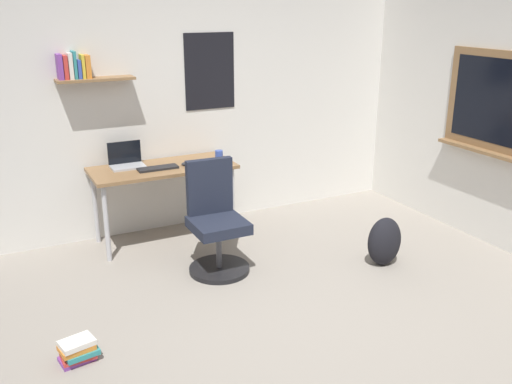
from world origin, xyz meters
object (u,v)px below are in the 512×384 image
Objects in this scene: keyboard at (158,168)px; laptop at (126,161)px; book_stack_on_floor at (78,351)px; office_chair at (216,225)px; computer_mouse at (187,164)px; desk at (163,175)px; coffee_mug at (219,155)px; backpack at (384,241)px.

laptop is at bearing 137.23° from keyboard.
laptop reaches higher than book_stack_on_floor.
office_chair reaches higher than book_stack_on_floor.
office_chair is at bearing -91.33° from computer_mouse.
office_chair reaches higher than computer_mouse.
coffee_mug reaches higher than desk.
desk is at bearing 103.73° from office_chair.
laptop is at bearing 140.19° from backpack.
laptop is at bearing 65.25° from book_stack_on_floor.
keyboard is (0.23, -0.22, -0.04)m from laptop.
computer_mouse is at bearing -18.95° from desk.
keyboard is at bearing 140.64° from backpack.
computer_mouse is (0.02, 0.73, 0.35)m from office_chair.
laptop reaches higher than backpack.
office_chair is 10.33× the size of coffee_mug.
computer_mouse is at bearing -22.79° from laptop.
desk is 0.14m from keyboard.
keyboard is at bearing -175.48° from coffee_mug.
backpack is at bearing -23.56° from office_chair.
office_chair is 3.68× the size of book_stack_on_floor.
office_chair is 1.60m from book_stack_on_floor.
office_chair reaches higher than desk.
computer_mouse is 0.40× the size of book_stack_on_floor.
coffee_mug is 0.21× the size of backpack.
office_chair is 2.57× the size of keyboard.
desk is 12.80× the size of computer_mouse.
desk is 0.86m from office_chair.
book_stack_on_floor is (-1.12, -1.64, -0.58)m from desk.
coffee_mug is at bearing 64.69° from office_chair.
keyboard is at bearing 56.06° from book_stack_on_floor.
coffee_mug reaches higher than computer_mouse.
coffee_mug reaches higher than keyboard.
desk is at bearing 137.91° from backpack.
computer_mouse reaches higher than desk.
backpack is at bearing -54.56° from coffee_mug.
backpack is at bearing 5.43° from book_stack_on_floor.
office_chair is at bearing 156.44° from backpack.
keyboard is 2.01m from book_stack_on_floor.
desk is 3.60× the size of keyboard.
keyboard is at bearing -132.24° from desk.
coffee_mug is 0.36× the size of book_stack_on_floor.
computer_mouse is at bearing 88.67° from office_chair.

